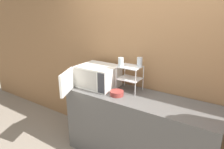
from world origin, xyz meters
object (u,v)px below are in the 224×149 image
at_px(microwave, 97,76).
at_px(glass_back_right, 140,62).
at_px(bowl, 117,93).
at_px(dish_rack, 130,73).
at_px(glass_front_left, 121,62).

distance_m(microwave, glass_back_right, 0.63).
distance_m(glass_back_right, bowl, 0.50).
bearing_deg(microwave, dish_rack, 14.35).
bearing_deg(dish_rack, bowl, -104.02).
height_order(microwave, bowl, microwave).
height_order(dish_rack, glass_front_left, glass_front_left).
relative_size(microwave, glass_back_right, 7.05).
xyz_separation_m(microwave, glass_back_right, (0.55, 0.19, 0.25)).
distance_m(microwave, glass_front_left, 0.44).
xyz_separation_m(glass_back_right, bowl, (-0.15, -0.30, -0.36)).
xyz_separation_m(microwave, bowl, (0.40, -0.11, -0.12)).
distance_m(microwave, dish_rack, 0.48).
height_order(microwave, glass_front_left, glass_front_left).
height_order(dish_rack, glass_back_right, glass_back_right).
distance_m(glass_front_left, bowl, 0.40).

